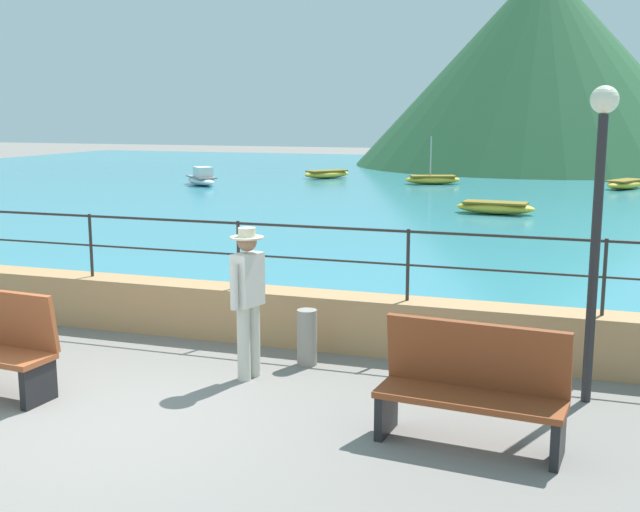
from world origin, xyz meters
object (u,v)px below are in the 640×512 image
(lamp_post, at_px, (599,195))
(boat_4, at_px, (327,174))
(bench_far, at_px, (472,385))
(boat_0, at_px, (495,207))
(bollard, at_px, (307,337))
(boat_1, at_px, (202,179))
(boat_3, at_px, (625,184))
(person_walking, at_px, (248,295))
(boat_2, at_px, (433,179))

(lamp_post, height_order, boat_4, lamp_post)
(bench_far, bearing_deg, boat_0, 95.61)
(boat_0, relative_size, boat_4, 1.01)
(boat_4, bearing_deg, bollard, -72.32)
(lamp_post, distance_m, bollard, 3.71)
(boat_1, xyz_separation_m, boat_3, (16.46, 3.85, -0.07))
(bollard, relative_size, boat_4, 0.29)
(bench_far, height_order, boat_0, bench_far)
(boat_1, bearing_deg, bench_far, -57.60)
(boat_3, distance_m, boat_4, 12.71)
(bench_far, relative_size, boat_0, 0.74)
(bollard, relative_size, boat_0, 0.29)
(boat_0, relative_size, boat_1, 1.04)
(bench_far, distance_m, boat_4, 29.13)
(bench_far, bearing_deg, boat_4, 110.81)
(person_walking, bearing_deg, lamp_post, 7.09)
(bollard, bearing_deg, boat_2, 97.14)
(boat_0, height_order, boat_1, boat_1)
(lamp_post, xyz_separation_m, boat_1, (-15.15, 20.80, -1.87))
(person_walking, bearing_deg, boat_2, 95.87)
(bench_far, height_order, person_walking, person_walking)
(lamp_post, bearing_deg, boat_3, 86.96)
(lamp_post, xyz_separation_m, boat_0, (-2.64, 15.17, -1.94))
(boat_0, distance_m, boat_2, 9.84)
(boat_0, distance_m, boat_1, 13.72)
(bollard, xyz_separation_m, boat_0, (0.57, 14.96, -0.09))
(bench_far, distance_m, boat_3, 26.23)
(boat_1, xyz_separation_m, boat_4, (3.79, 4.95, -0.07))
(boat_1, bearing_deg, bollard, -59.90)
(lamp_post, height_order, boat_2, lamp_post)
(boat_0, xyz_separation_m, boat_2, (-3.59, 9.16, 0.01))
(boat_0, bearing_deg, lamp_post, -80.13)
(boat_4, bearing_deg, boat_3, -4.95)
(person_walking, distance_m, boat_0, 15.68)
(bollard, height_order, boat_1, boat_1)
(person_walking, distance_m, boat_1, 24.16)
(bench_far, xyz_separation_m, boat_2, (-5.23, 25.81, -0.30))
(person_walking, height_order, boat_3, person_walking)
(boat_2, relative_size, boat_4, 1.05)
(lamp_post, height_order, boat_1, lamp_post)
(bollard, xyz_separation_m, boat_1, (-11.94, 20.59, -0.02))
(bollard, xyz_separation_m, boat_2, (-3.02, 24.12, -0.08))
(lamp_post, bearing_deg, boat_0, 99.87)
(person_walking, height_order, bollard, person_walking)
(bench_far, height_order, boat_1, bench_far)
(bollard, relative_size, boat_1, 0.30)
(bench_far, bearing_deg, boat_1, 122.40)
(boat_3, bearing_deg, boat_1, -166.83)
(boat_3, relative_size, boat_4, 1.04)
(person_walking, distance_m, lamp_post, 3.91)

